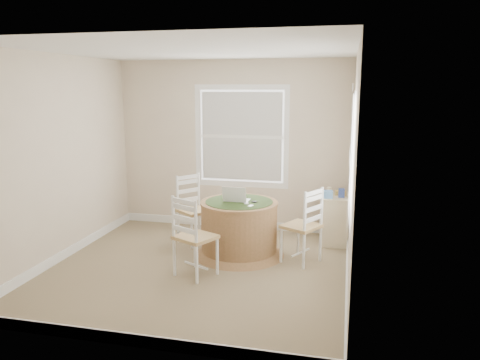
% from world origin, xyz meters
% --- Properties ---
extents(room, '(3.64, 3.64, 2.64)m').
position_xyz_m(room, '(0.17, 0.16, 1.30)').
color(room, '#917E5C').
rests_on(room, ground).
extents(round_table, '(1.20, 1.20, 0.73)m').
position_xyz_m(round_table, '(0.39, 0.61, 0.40)').
color(round_table, '#966543').
rests_on(round_table, ground).
extents(chair_left, '(0.57, 0.58, 0.95)m').
position_xyz_m(chair_left, '(-0.33, 0.95, 0.47)').
color(chair_left, white).
rests_on(chair_left, ground).
extents(chair_near, '(0.55, 0.54, 0.95)m').
position_xyz_m(chair_near, '(0.05, -0.18, 0.47)').
color(chair_near, white).
rests_on(chair_near, ground).
extents(chair_right, '(0.55, 0.56, 0.95)m').
position_xyz_m(chair_right, '(1.21, 0.53, 0.47)').
color(chair_right, white).
rests_on(chair_right, ground).
extents(laptop, '(0.33, 0.29, 0.22)m').
position_xyz_m(laptop, '(0.34, 0.63, 0.76)').
color(laptop, white).
rests_on(laptop, round_table).
extents(mouse, '(0.08, 0.10, 0.03)m').
position_xyz_m(mouse, '(0.51, 0.51, 0.73)').
color(mouse, white).
rests_on(mouse, round_table).
extents(phone, '(0.07, 0.10, 0.02)m').
position_xyz_m(phone, '(0.58, 0.41, 0.73)').
color(phone, '#B7BABF').
rests_on(phone, round_table).
extents(keys, '(0.07, 0.06, 0.02)m').
position_xyz_m(keys, '(0.59, 0.60, 0.73)').
color(keys, black).
rests_on(keys, round_table).
extents(corner_chest, '(0.43, 0.55, 0.69)m').
position_xyz_m(corner_chest, '(1.59, 1.38, 0.35)').
color(corner_chest, beige).
rests_on(corner_chest, ground).
extents(tissue_box, '(0.13, 0.13, 0.10)m').
position_xyz_m(tissue_box, '(1.51, 1.24, 0.74)').
color(tissue_box, '#629DE1').
rests_on(tissue_box, corner_chest).
extents(box_yellow, '(0.16, 0.11, 0.06)m').
position_xyz_m(box_yellow, '(1.66, 1.44, 0.72)').
color(box_yellow, gold).
rests_on(box_yellow, corner_chest).
extents(box_blue, '(0.09, 0.09, 0.12)m').
position_xyz_m(box_blue, '(1.67, 1.31, 0.75)').
color(box_blue, '#324898').
rests_on(box_blue, corner_chest).
extents(cup_cream, '(0.07, 0.07, 0.09)m').
position_xyz_m(cup_cream, '(1.51, 1.50, 0.74)').
color(cup_cream, beige).
rests_on(cup_cream, corner_chest).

